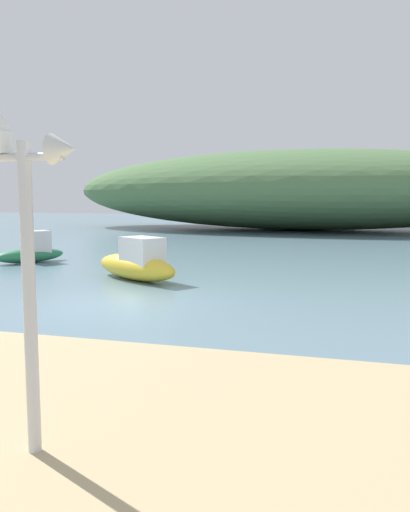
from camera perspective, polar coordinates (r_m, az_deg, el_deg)
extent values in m
plane|color=slate|center=(12.59, -9.86, -5.23)|extent=(120.00, 120.00, 0.00)
ellipsoid|color=#517547|center=(41.30, 10.45, 7.11)|extent=(36.61, 15.25, 6.10)
cylinder|color=silver|center=(4.95, -18.58, -4.67)|extent=(0.12, 0.12, 2.82)
cylinder|color=silver|center=(4.87, -19.13, 10.16)|extent=(0.78, 0.07, 0.07)
cone|color=silver|center=(4.66, -15.14, 11.21)|extent=(0.23, 0.27, 0.27)
ellipsoid|color=#287A4C|center=(21.27, -18.54, 0.05)|extent=(2.10, 2.79, 0.55)
cube|color=silver|center=(21.34, -17.92, 1.48)|extent=(1.05, 1.16, 0.86)
ellipsoid|color=gold|center=(16.15, -7.58, -1.19)|extent=(3.71, 2.90, 0.78)
cube|color=silver|center=(15.78, -6.85, 0.57)|extent=(1.56, 1.42, 0.82)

